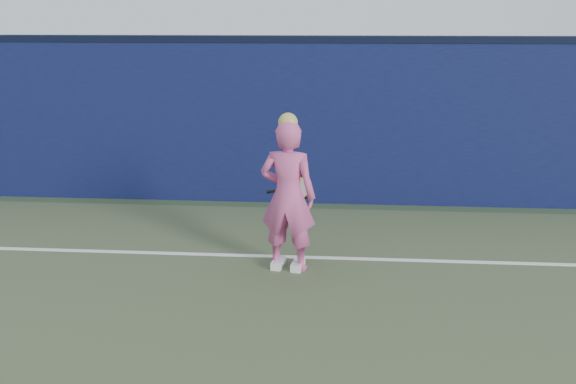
{
  "coord_description": "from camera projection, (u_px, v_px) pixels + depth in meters",
  "views": [
    {
      "loc": [
        0.64,
        -3.02,
        2.9
      ],
      "look_at": [
        0.14,
        3.67,
        0.95
      ],
      "focal_mm": 38.0,
      "sensor_mm": 36.0,
      "label": 1
    }
  ],
  "objects": [
    {
      "name": "backstop_wall",
      "position": [
        293.0,
        124.0,
        9.62
      ],
      "size": [
        24.0,
        0.4,
        2.5
      ],
      "primitive_type": "cube",
      "color": "#0D113C",
      "rests_on": "ground"
    },
    {
      "name": "wall_cap",
      "position": [
        293.0,
        39.0,
        9.26
      ],
      "size": [
        24.0,
        0.42,
        0.1
      ],
      "primitive_type": "cube",
      "color": "black",
      "rests_on": "backstop_wall"
    },
    {
      "name": "player",
      "position": [
        288.0,
        196.0,
        7.01
      ],
      "size": [
        0.71,
        0.53,
        1.86
      ],
      "rotation": [
        0.0,
        0.0,
        2.98
      ],
      "color": "#CD4F8E",
      "rests_on": "ground"
    },
    {
      "name": "racket",
      "position": [
        296.0,
        188.0,
        7.38
      ],
      "size": [
        0.59,
        0.28,
        0.34
      ],
      "rotation": [
        0.0,
        0.0,
        -0.5
      ],
      "color": "black",
      "rests_on": "ground"
    }
  ]
}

